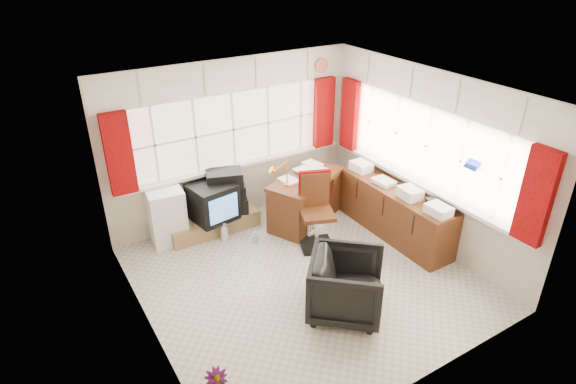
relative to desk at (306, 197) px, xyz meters
name	(u,v)px	position (x,y,z in m)	size (l,w,h in m)	color
ground	(305,278)	(-0.83, -1.23, -0.42)	(4.00, 4.00, 0.00)	beige
room_walls	(307,175)	(-0.83, -1.23, 1.08)	(4.00, 4.00, 4.00)	beige
window_back	(236,161)	(-0.83, 0.71, 0.53)	(3.70, 0.12, 3.60)	#FFE7C9
window_right	(420,180)	(1.12, -1.23, 0.53)	(0.12, 3.70, 3.60)	#FFE7C9
curtains	(325,139)	(0.10, -0.31, 1.04)	(3.83, 3.83, 1.15)	#960809
overhead_cabinets	(328,82)	(0.15, -0.25, 1.83)	(3.98, 3.98, 0.48)	white
desk	(306,197)	(0.00, 0.00, 0.00)	(1.46, 1.14, 0.79)	#592F15
desk_lamp	(287,167)	(-0.38, -0.06, 0.62)	(0.17, 0.16, 0.41)	#E89E09
task_chair	(315,207)	(-0.23, -0.59, 0.17)	(0.60, 0.62, 1.11)	black
office_chair	(346,285)	(-0.77, -2.02, -0.03)	(0.82, 0.85, 0.77)	black
radiator	(314,218)	(-0.09, -0.35, -0.17)	(0.44, 0.28, 0.61)	white
credenza	(395,211)	(0.90, -1.03, -0.03)	(0.50, 2.00, 0.85)	#592F15
file_tray	(440,206)	(0.97, -1.76, 0.39)	(0.27, 0.34, 0.11)	black
tv_bench	(213,223)	(-1.38, 0.49, -0.29)	(1.40, 0.50, 0.25)	#9D774E
crt_tv	(213,202)	(-1.37, 0.42, 0.11)	(0.69, 0.66, 0.56)	black
hifi_stack	(225,193)	(-1.12, 0.52, 0.14)	(0.73, 0.59, 0.67)	black
mini_fridge	(167,216)	(-2.04, 0.57, 0.00)	(0.54, 0.55, 0.84)	white
spray_bottle_a	(224,231)	(-1.34, 0.15, -0.28)	(0.11, 0.11, 0.29)	silver
spray_bottle_b	(255,237)	(-0.98, -0.15, -0.32)	(0.09, 0.09, 0.20)	#84C5B9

